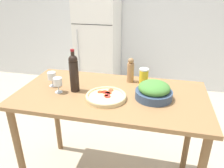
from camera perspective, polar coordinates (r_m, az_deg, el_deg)
name	(u,v)px	position (r m, az deg, el deg)	size (l,w,h in m)	color
wall_back	(143,12)	(3.82, 8.07, 18.08)	(6.40, 0.06, 2.60)	silver
refrigerator	(98,44)	(3.66, -3.58, 10.43)	(0.64, 0.68, 1.65)	white
prep_counter	(111,108)	(1.76, -0.28, -6.20)	(1.47, 0.77, 0.94)	olive
wine_bottle	(74,72)	(1.70, -9.92, 3.02)	(0.07, 0.07, 0.34)	black
wine_glass_near	(58,82)	(1.73, -13.98, 0.39)	(0.07, 0.07, 0.12)	silver
wine_glass_far	(52,77)	(1.85, -15.44, 1.87)	(0.07, 0.07, 0.12)	silver
pepper_mill	(131,70)	(1.87, 4.87, 3.54)	(0.06, 0.06, 0.21)	#AD7F51
salad_bowl	(154,91)	(1.63, 10.90, -1.80)	(0.27, 0.27, 0.13)	#384C6B
homemade_pizza	(106,97)	(1.61, -1.57, -3.29)	(0.30, 0.30, 0.03)	#DBC189
salt_canister	(144,76)	(1.85, 8.28, 1.96)	(0.08, 0.08, 0.14)	yellow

